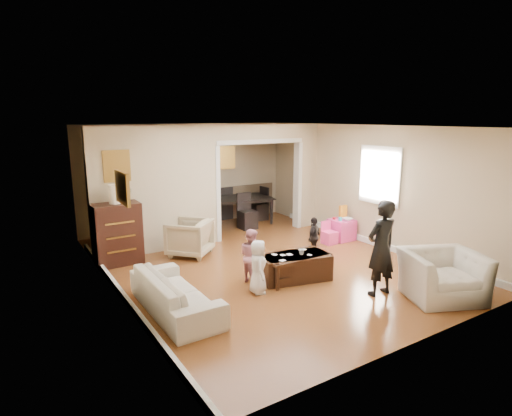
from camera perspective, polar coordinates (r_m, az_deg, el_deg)
floor at (r=8.22m, az=0.75°, el=-7.42°), size 7.00×7.00×0.00m
partition_left at (r=8.89m, az=-13.12°, el=2.43°), size 2.75×0.18×2.60m
partition_right at (r=10.75m, az=6.66°, el=4.34°), size 0.55×0.18×2.60m
partition_header at (r=9.85m, az=0.47°, el=10.27°), size 2.22×0.18×0.35m
window_pane at (r=9.32m, az=16.45°, el=4.25°), size 0.03×0.95×1.10m
framed_art_partition at (r=8.49m, az=-18.35°, el=5.43°), size 0.45×0.03×0.55m
framed_art_sofa_wall at (r=6.16m, az=-17.68°, el=2.61°), size 0.03×0.55×0.40m
framed_art_alcove at (r=11.32m, az=-4.04°, el=6.82°), size 0.45×0.03×0.55m
sofa at (r=6.32m, az=-10.87°, el=-11.18°), size 0.77×1.94×0.56m
armchair_back at (r=8.66m, az=-8.98°, el=-3.99°), size 1.13×1.13×0.74m
armchair_front at (r=7.21m, az=23.89°, el=-8.34°), size 1.42×1.35×0.73m
dresser at (r=8.43m, az=-18.25°, el=-3.35°), size 0.86×0.48×1.18m
table_lamp at (r=8.26m, az=-18.61°, el=1.80°), size 0.22×0.22×0.36m
potted_plant at (r=8.32m, az=-17.25°, el=1.65°), size 0.24×0.21×0.27m
coffee_table at (r=7.39m, az=5.27°, el=-7.95°), size 1.29×0.86×0.44m
coffee_cup at (r=7.33m, az=6.17°, el=-5.94°), size 0.12×0.12×0.09m
play_table at (r=9.85m, az=11.50°, el=-2.88°), size 0.50×0.50×0.47m
cereal_box at (r=9.91m, az=11.70°, el=-0.50°), size 0.20×0.07×0.30m
cyan_cup at (r=9.68m, az=11.34°, el=-1.46°), size 0.08×0.08×0.08m
toy_block at (r=9.79m, az=10.57°, el=-1.36°), size 0.10×0.08×0.05m
play_bowl at (r=9.74m, az=12.26°, el=-1.49°), size 0.24×0.24×0.06m
dining_table at (r=11.12m, az=-2.88°, el=-0.34°), size 2.16×1.53×0.69m
adult_person at (r=6.87m, az=16.62°, el=-5.22°), size 0.56×0.37×1.53m
child_kneel_a at (r=6.75m, az=0.28°, el=-7.97°), size 0.43×0.50×0.88m
child_kneel_b at (r=7.17m, az=-0.64°, el=-6.48°), size 0.40×0.49×0.93m
child_toddler at (r=8.52m, az=7.86°, el=-3.93°), size 0.52×0.39×0.82m
craft_papers at (r=7.31m, az=4.62°, el=-6.32°), size 0.77×0.44×0.00m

